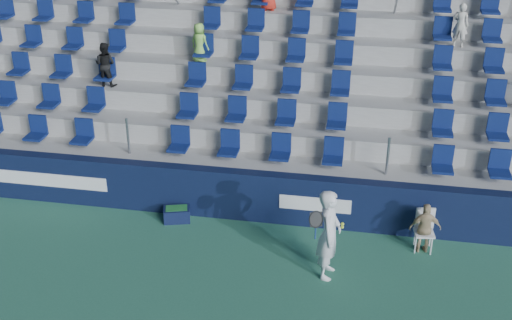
{
  "coord_description": "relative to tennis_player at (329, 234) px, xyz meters",
  "views": [
    {
      "loc": [
        2.4,
        -9.34,
        7.88
      ],
      "look_at": [
        0.2,
        2.8,
        1.7
      ],
      "focal_mm": 45.0,
      "sensor_mm": 36.0,
      "label": 1
    }
  ],
  "objects": [
    {
      "name": "grandstand",
      "position": [
        -1.92,
        6.93,
        1.17
      ],
      "size": [
        24.0,
        8.17,
        6.63
      ],
      "color": "#AAA9A4",
      "rests_on": "ground"
    },
    {
      "name": "sponsor_wall",
      "position": [
        -1.92,
        1.84,
        -0.36
      ],
      "size": [
        24.0,
        0.32,
        1.2
      ],
      "color": "#0E1735",
      "rests_on": "ground"
    },
    {
      "name": "ball_bin",
      "position": [
        -3.56,
        1.44,
        -0.78
      ],
      "size": [
        0.68,
        0.54,
        0.34
      ],
      "color": "#0E1635",
      "rests_on": "ground"
    },
    {
      "name": "line_judge",
      "position": [
        1.94,
        1.19,
        -0.39
      ],
      "size": [
        0.7,
        0.37,
        1.14
      ],
      "primitive_type": "imported",
      "rotation": [
        0.0,
        0.0,
        3.29
      ],
      "color": "tan",
      "rests_on": "ground"
    },
    {
      "name": "tennis_player",
      "position": [
        0.0,
        0.0,
        0.0
      ],
      "size": [
        0.69,
        0.73,
        1.92
      ],
      "color": "silver",
      "rests_on": "ground"
    },
    {
      "name": "ground",
      "position": [
        -1.92,
        -1.31,
        -0.96
      ],
      "size": [
        70.0,
        70.0,
        0.0
      ],
      "primitive_type": "plane",
      "color": "#2E6C52",
      "rests_on": "ground"
    },
    {
      "name": "line_judge_chair",
      "position": [
        1.94,
        1.33,
        -0.43
      ],
      "size": [
        0.45,
        0.46,
        0.92
      ],
      "color": "white",
      "rests_on": "ground"
    }
  ]
}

